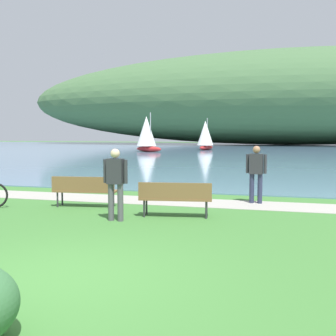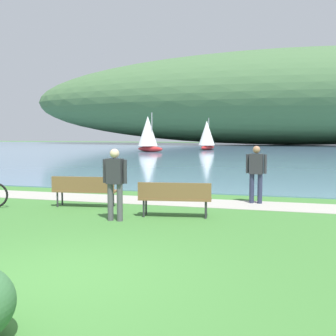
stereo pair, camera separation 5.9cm
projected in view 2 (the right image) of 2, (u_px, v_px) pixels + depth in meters
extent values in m
plane|color=#3D7533|center=(57.00, 278.00, 5.80)|extent=(200.00, 200.00, 0.00)
cube|color=#5B7F9E|center=(256.00, 150.00, 52.47)|extent=(180.00, 80.00, 0.04)
ellipsoid|color=#42663D|center=(289.00, 98.00, 76.25)|extent=(105.83, 28.00, 17.72)
cube|color=#A39E93|center=(175.00, 202.00, 12.31)|extent=(60.00, 1.50, 0.01)
cube|color=brown|center=(175.00, 199.00, 10.08)|extent=(1.85, 0.74, 0.05)
cube|color=brown|center=(174.00, 191.00, 9.85)|extent=(1.79, 0.30, 0.40)
cylinder|color=#2D2D33|center=(146.00, 206.00, 10.36)|extent=(0.05, 0.05, 0.45)
cylinder|color=#2D2D33|center=(206.00, 207.00, 10.17)|extent=(0.05, 0.05, 0.45)
cylinder|color=#2D2D33|center=(144.00, 208.00, 10.03)|extent=(0.05, 0.05, 0.45)
cylinder|color=#2D2D33|center=(206.00, 210.00, 9.84)|extent=(0.05, 0.05, 0.45)
cube|color=brown|center=(85.00, 191.00, 11.47)|extent=(1.85, 0.70, 0.05)
cube|color=brown|center=(83.00, 184.00, 11.24)|extent=(1.79, 0.27, 0.40)
cylinder|color=#2D2D33|center=(62.00, 197.00, 11.76)|extent=(0.05, 0.05, 0.45)
cylinder|color=#2D2D33|center=(113.00, 198.00, 11.54)|extent=(0.05, 0.05, 0.45)
cylinder|color=#2D2D33|center=(57.00, 199.00, 11.43)|extent=(0.05, 0.05, 0.45)
cylinder|color=#2D2D33|center=(110.00, 200.00, 11.21)|extent=(0.05, 0.05, 0.45)
cylinder|color=#282D47|center=(252.00, 189.00, 12.02)|extent=(0.14, 0.14, 0.88)
cylinder|color=#282D47|center=(260.00, 189.00, 11.93)|extent=(0.14, 0.14, 0.88)
cube|color=#2D2D33|center=(256.00, 164.00, 11.91)|extent=(0.40, 0.26, 0.60)
sphere|color=#9E7051|center=(257.00, 150.00, 11.87)|extent=(0.22, 0.22, 0.22)
cylinder|color=#2D2D33|center=(247.00, 164.00, 12.01)|extent=(0.09, 0.09, 0.56)
cylinder|color=#2D2D33|center=(265.00, 164.00, 11.81)|extent=(0.09, 0.09, 0.56)
cylinder|color=#4C4C51|center=(110.00, 202.00, 9.63)|extent=(0.14, 0.14, 0.88)
cylinder|color=#4C4C51|center=(120.00, 203.00, 9.56)|extent=(0.14, 0.14, 0.88)
cube|color=#2D2D33|center=(115.00, 171.00, 9.53)|extent=(0.39, 0.23, 0.60)
sphere|color=beige|center=(115.00, 153.00, 9.50)|extent=(0.22, 0.22, 0.22)
cylinder|color=#2D2D33|center=(105.00, 171.00, 9.61)|extent=(0.09, 0.09, 0.56)
cylinder|color=#2D2D33|center=(125.00, 172.00, 9.46)|extent=(0.09, 0.09, 0.56)
ellipsoid|color=#B22323|center=(208.00, 148.00, 51.77)|extent=(1.77, 3.60, 0.61)
cylinder|color=#B2B2B2|center=(209.00, 132.00, 51.83)|extent=(0.09, 0.09, 3.47)
cone|color=white|center=(207.00, 133.00, 51.33)|extent=(2.49, 2.49, 3.12)
ellipsoid|color=#B22323|center=(150.00, 149.00, 46.23)|extent=(3.86, 2.67, 0.66)
cylinder|color=#B2B2B2|center=(152.00, 129.00, 45.85)|extent=(0.09, 0.09, 3.79)
cone|color=white|center=(148.00, 131.00, 46.30)|extent=(3.03, 3.03, 3.41)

